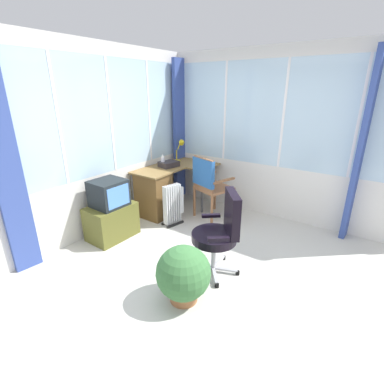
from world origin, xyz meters
name	(u,v)px	position (x,y,z in m)	size (l,w,h in m)	color
ground	(212,279)	(0.00, 0.00, -0.03)	(4.89, 4.86, 0.06)	beige
north_window_panel	(89,144)	(0.00, 1.96, 1.28)	(3.89, 0.07, 2.56)	silver
east_window_panel	(282,138)	(1.97, 0.00, 1.28)	(0.07, 3.86, 2.56)	silver
curtain_north_left	(6,166)	(-1.07, 1.88, 1.23)	(0.28, 0.07, 2.46)	#374C97
curtain_corner	(180,132)	(1.84, 1.83, 1.23)	(0.28, 0.07, 2.46)	#374C97
curtain_east_far	(361,150)	(1.89, -1.06, 1.23)	(0.28, 0.07, 2.46)	#374C97
desk	(156,191)	(0.90, 1.61, 0.41)	(1.33, 0.91, 0.75)	olive
desk_lamp	(181,147)	(1.67, 1.66, 1.01)	(0.24, 0.20, 0.39)	yellow
tv_remote	(199,162)	(1.73, 1.32, 0.76)	(0.04, 0.15, 0.02)	black
spray_bottle	(163,161)	(1.16, 1.67, 0.86)	(0.06, 0.06, 0.22)	white
paper_tray	(169,164)	(1.22, 1.60, 0.80)	(0.30, 0.23, 0.09)	#2C2628
wooden_armchair	(208,181)	(1.23, 0.83, 0.65)	(0.61, 0.61, 1.02)	#905E3C
office_chair	(221,229)	(0.14, -0.02, 0.54)	(0.61, 0.61, 0.96)	#B7B7BF
tv_on_stand	(111,213)	(-0.03, 1.62, 0.37)	(0.65, 0.46, 0.84)	brown
space_heater	(174,204)	(0.80, 1.17, 0.32)	(0.37, 0.24, 0.64)	silver
potted_plant	(183,274)	(-0.47, 0.05, 0.30)	(0.54, 0.54, 0.59)	#99623A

